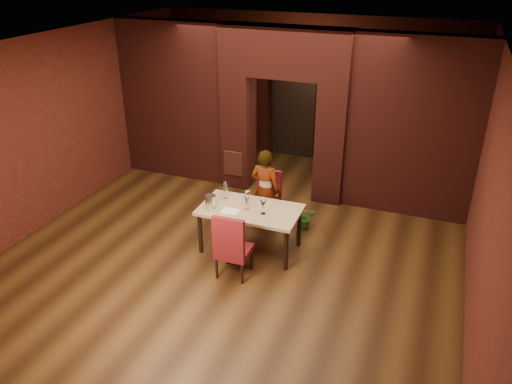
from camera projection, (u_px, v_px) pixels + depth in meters
floor at (245, 238)px, 8.47m from camera, size 8.00×8.00×0.00m
ceiling at (243, 44)px, 7.06m from camera, size 7.00×8.00×0.04m
wall_back at (313, 89)px, 11.11m from camera, size 7.00×0.04×3.20m
wall_front at (72, 303)px, 4.42m from camera, size 7.00×0.04×3.20m
wall_left at (63, 124)px, 8.90m from camera, size 0.04×8.00×3.20m
wall_right at (487, 185)px, 6.63m from camera, size 0.04×8.00×3.20m
pillar_left at (239, 131)px, 9.94m from camera, size 0.55×0.55×2.30m
pillar_right at (332, 143)px, 9.33m from camera, size 0.55×0.55×2.30m
lintel at (286, 52)px, 8.93m from camera, size 2.45×0.55×0.90m
wing_wall_left at (175, 101)px, 10.21m from camera, size 2.28×0.35×3.20m
wing_wall_right at (413, 129)px, 8.67m from camera, size 2.28×0.35×3.20m
vent_panel at (233, 164)px, 9.96m from camera, size 0.40×0.03×0.50m
rear_door at (294, 112)px, 11.43m from camera, size 0.90×0.08×2.10m
rear_door_frame at (293, 112)px, 11.40m from camera, size 1.02×0.04×2.22m
dining_table at (250, 229)px, 8.01m from camera, size 1.60×0.92×0.74m
chair_far at (265, 199)px, 8.68m from camera, size 0.45×0.45×0.98m
chair_near at (234, 244)px, 7.32m from camera, size 0.49×0.49×1.05m
person_seated at (265, 190)px, 8.49m from camera, size 0.56×0.39×1.45m
wine_glass_a at (248, 197)px, 7.96m from camera, size 0.09×0.09×0.21m
wine_glass_b at (247, 203)px, 7.78m from camera, size 0.09×0.09×0.22m
wine_glass_c at (263, 207)px, 7.65m from camera, size 0.09×0.09×0.23m
tasting_sheet at (230, 211)px, 7.77m from camera, size 0.27×0.21×0.00m
wine_bucket at (211, 202)px, 7.83m from camera, size 0.17×0.17×0.21m
water_bottle at (225, 190)px, 8.11m from camera, size 0.07×0.07×0.29m
potted_plant at (304, 217)px, 8.70m from camera, size 0.48×0.46×0.42m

